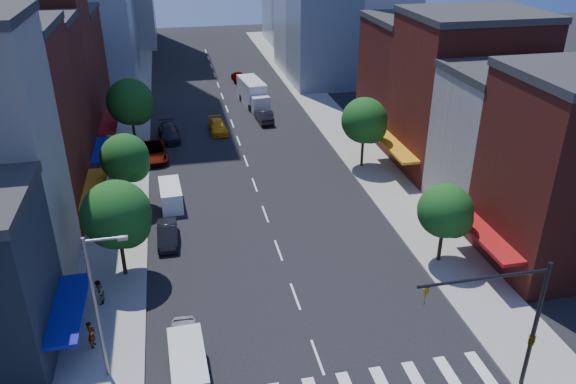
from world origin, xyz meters
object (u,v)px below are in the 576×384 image
Objects in this scene: parked_car_second at (168,234)px; cargo_van_far at (171,196)px; pedestrian_far at (99,292)px; parked_car_rear at (169,132)px; traffic_car_far at (238,76)px; cargo_van_near at (189,369)px; box_truck at (253,94)px; pedestrian_near at (91,334)px; taxi at (218,126)px; traffic_car_oncoming at (264,116)px; parked_car_front at (184,343)px; parked_car_third at (154,152)px.

parked_car_second is 6.35m from cargo_van_far.
parked_car_rear is at bearing 171.39° from pedestrian_far.
cargo_van_far is 41.61m from traffic_car_far.
parked_car_second is 15.55m from cargo_van_near.
box_truck reaches higher than cargo_van_near.
pedestrian_near reaches higher than parked_car_second.
traffic_car_far is at bearing 84.90° from box_truck.
traffic_car_oncoming reaches higher than taxi.
cargo_van_near reaches higher than taxi.
cargo_van_near is 1.06× the size of cargo_van_far.
cargo_van_near is at bearing -83.93° from parked_car_front.
cargo_van_near is at bearing 34.52° from pedestrian_far.
parked_car_front is 2.50m from cargo_van_near.
traffic_car_oncoming is at bearing 18.83° from taxi.
parked_car_rear is at bearing 86.54° from cargo_van_far.
parked_car_second is 47.84m from traffic_car_far.
cargo_van_near is 0.57× the size of box_truck.
pedestrian_near is (-16.37, -57.85, 0.27)m from traffic_car_far.
cargo_van_far is 14.47m from pedestrian_far.
cargo_van_near is at bearing -86.07° from parked_car_second.
traffic_car_far is (-0.64, 19.65, 0.01)m from traffic_car_oncoming.
traffic_car_far is 2.58× the size of pedestrian_far.
traffic_car_oncoming is 0.55× the size of box_truck.
parked_car_third is 3.23× the size of pedestrian_near.
parked_car_second is 12.38m from pedestrian_near.
traffic_car_far reaches higher than taxi.
box_truck is (13.24, 16.43, 0.77)m from parked_car_third.
cargo_van_far is at bearing 160.73° from pedestrian_far.
cargo_van_far reaches higher than traffic_car_far.
cargo_van_far is (-0.15, -16.85, 0.15)m from parked_car_rear.
pedestrian_near is (-11.02, -35.78, 0.34)m from taxi.
taxi is at bearing 79.92° from cargo_van_near.
taxi is at bearing 83.44° from parked_car_front.
box_truck is 48.44m from pedestrian_near.
parked_car_rear is at bearing 13.11° from traffic_car_oncoming.
cargo_van_far is at bearing 92.88° from parked_car_front.
parked_car_third reaches higher than taxi.
cargo_van_near is at bearing 78.00° from traffic_car_far.
cargo_van_far is 0.95× the size of taxi.
pedestrian_far is (-16.71, -41.21, -0.55)m from box_truck.
pedestrian_near is at bearing 165.69° from parked_car_front.
traffic_car_far is (11.29, 40.05, -0.18)m from cargo_van_far.
pedestrian_far is at bearing 8.61° from pedestrian_near.
parked_car_front is at bearing -92.13° from cargo_van_far.
traffic_car_oncoming is 7.29m from box_truck.
parked_car_rear is 25.73m from traffic_car_far.
taxi is at bearing 161.88° from pedestrian_far.
pedestrian_near is at bearing -117.20° from box_truck.
parked_car_second is (-0.72, 13.04, -0.01)m from parked_car_front.
cargo_van_near is 40.20m from taxi.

